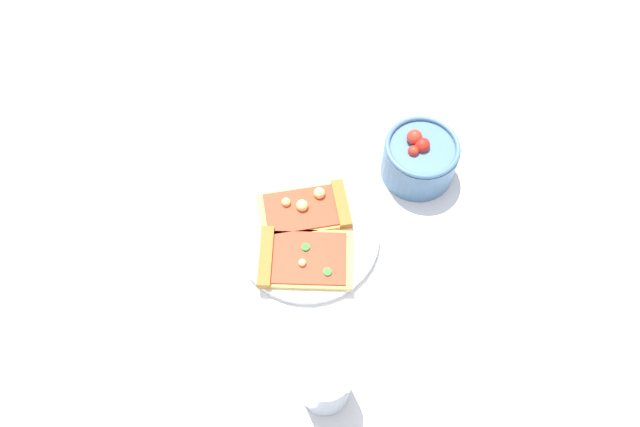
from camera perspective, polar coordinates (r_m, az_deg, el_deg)
ground_plane at (r=0.89m, az=0.29°, el=-4.92°), size 2.40×2.40×0.00m
plate at (r=0.90m, az=-1.25°, el=-2.17°), size 0.23×0.23×0.01m
pizza_slice_near at (r=0.87m, az=-2.10°, el=-4.49°), size 0.15×0.17×0.02m
pizza_slice_far at (r=0.91m, az=-1.05°, el=0.53°), size 0.15×0.16×0.03m
salad_bowl at (r=0.95m, az=9.87°, el=5.47°), size 0.12×0.12×0.09m
soda_glass at (r=0.78m, az=0.52°, el=-16.52°), size 0.07×0.07×0.11m
paper_napkin at (r=1.03m, az=-8.42°, el=8.69°), size 0.11×0.16×0.00m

